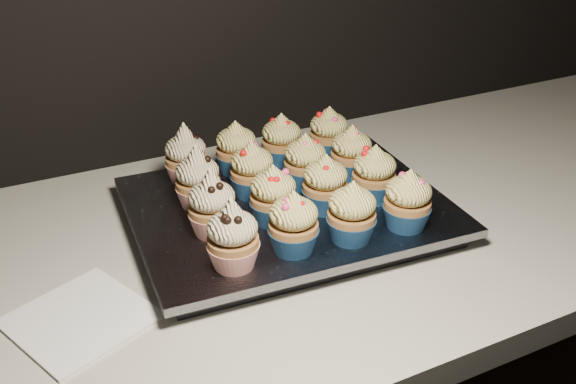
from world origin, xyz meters
name	(u,v)px	position (x,y,z in m)	size (l,w,h in m)	color
worktop	(425,200)	(0.00, 1.70, 0.88)	(2.44, 0.64, 0.04)	silver
napkin	(80,319)	(-0.55, 1.62, 0.90)	(0.14, 0.14, 0.00)	white
baking_tray	(288,216)	(-0.24, 1.71, 0.91)	(0.40, 0.30, 0.02)	black
foil_lining	(288,206)	(-0.24, 1.71, 0.93)	(0.43, 0.34, 0.01)	silver
cupcake_0	(233,237)	(-0.37, 1.60, 0.97)	(0.06, 0.06, 0.10)	red
cupcake_1	(293,224)	(-0.29, 1.60, 0.97)	(0.06, 0.06, 0.08)	navy
cupcake_2	(352,214)	(-0.21, 1.59, 0.97)	(0.06, 0.06, 0.08)	navy
cupcake_3	(408,201)	(-0.13, 1.58, 0.97)	(0.06, 0.06, 0.08)	navy
cupcake_4	(212,206)	(-0.36, 1.68, 0.97)	(0.06, 0.06, 0.10)	red
cupcake_5	(273,196)	(-0.28, 1.67, 0.97)	(0.06, 0.06, 0.08)	navy
cupcake_6	(325,185)	(-0.20, 1.67, 0.97)	(0.06, 0.06, 0.08)	navy
cupcake_7	(374,175)	(-0.13, 1.66, 0.97)	(0.06, 0.06, 0.08)	navy
cupcake_8	(198,180)	(-0.36, 1.75, 0.97)	(0.06, 0.06, 0.10)	red
cupcake_9	(252,171)	(-0.28, 1.75, 0.97)	(0.06, 0.06, 0.08)	navy
cupcake_10	(305,162)	(-0.20, 1.74, 0.97)	(0.06, 0.06, 0.08)	navy
cupcake_11	(351,154)	(-0.12, 1.74, 0.97)	(0.06, 0.06, 0.08)	navy
cupcake_12	(186,156)	(-0.35, 1.83, 0.97)	(0.06, 0.06, 0.10)	red
cupcake_13	(236,149)	(-0.27, 1.83, 0.97)	(0.06, 0.06, 0.08)	navy
cupcake_14	(281,141)	(-0.20, 1.82, 0.97)	(0.06, 0.06, 0.08)	navy
cupcake_15	(329,134)	(-0.11, 1.82, 0.97)	(0.06, 0.06, 0.08)	navy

